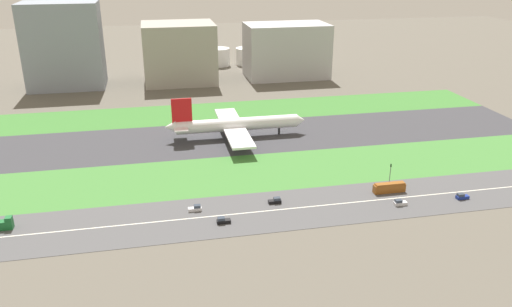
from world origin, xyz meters
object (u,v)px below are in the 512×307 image
car_0 (196,208)px  traffic_light (390,171)px  car_3 (462,197)px  fuel_tank_east (249,56)px  hangar_building (179,53)px  car_4 (275,201)px  fuel_tank_west (171,56)px  terminal_building (64,46)px  office_tower (286,51)px  car_5 (223,221)px  airliner (234,125)px  car_2 (400,203)px  bus_0 (389,188)px  fuel_tank_centre (218,57)px

car_0 → traffic_light: (72.77, 7.99, 3.37)m
car_3 → fuel_tank_east: 238.85m
car_3 → hangar_building: size_ratio=0.10×
car_4 → fuel_tank_west: 228.34m
terminal_building → office_tower: (141.33, 0.00, -8.26)m
hangar_building → terminal_building: bearing=180.0°
hangar_building → car_3: bearing=-66.5°
car_4 → traffic_light: size_ratio=0.61×
traffic_light → car_5: bearing=-164.5°
car_5 → fuel_tank_west: size_ratio=0.21×
airliner → car_5: (-16.55, -78.00, -5.31)m
car_2 → terminal_building: 233.41m
fuel_tank_west → car_0: bearing=-90.9°
traffic_light → fuel_tank_west: (-69.01, 219.01, 4.50)m
airliner → car_5: size_ratio=14.77×
airliner → hangar_building: bearing=98.3°
hangar_building → fuel_tank_west: 46.27m
traffic_light → office_tower: office_tower is taller
car_4 → fuel_tank_east: (34.93, 227.00, 5.25)m
car_2 → hangar_building: size_ratio=0.10×
hangar_building → car_0: bearing=-92.4°
car_3 → traffic_light: (-18.45, 17.99, 3.37)m
bus_0 → office_tower: office_tower is taller
bus_0 → fuel_tank_east: (-6.74, 227.00, 4.36)m
car_3 → car_0: (-91.22, 10.00, 0.00)m
airliner → hangar_building: (-16.67, 114.00, 12.61)m
car_4 → fuel_tank_centre: 227.37m
terminal_building → hangar_building: bearing=0.0°
car_4 → fuel_tank_centre: fuel_tank_centre is taller
car_3 → car_0: same height
airliner → car_0: 72.40m
fuel_tank_centre → airliner: bearing=-95.3°
car_4 → fuel_tank_centre: size_ratio=0.26×
car_3 → traffic_light: bearing=-44.3°
hangar_building → fuel_tank_east: 71.77m
bus_0 → car_3: 24.56m
terminal_building → office_tower: bearing=0.0°
bus_0 → car_3: bus_0 is taller
car_4 → terminal_building: size_ratio=0.08×
terminal_building → fuel_tank_east: size_ratio=2.65×
hangar_building → fuel_tank_west: (-3.85, 45.00, -10.05)m
car_3 → office_tower: size_ratio=0.08×
car_5 → terminal_building: size_ratio=0.08×
office_tower → fuel_tank_centre: (-40.07, 45.00, -11.21)m
car_0 → fuel_tank_centre: size_ratio=0.26×
traffic_light → terminal_building: terminal_building is taller
airliner → car_2: 89.57m
airliner → car_3: airliner is taller
bus_0 → office_tower: size_ratio=0.21×
office_tower → car_5: bearing=-110.4°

